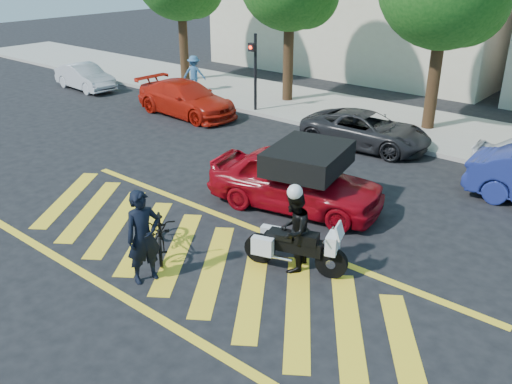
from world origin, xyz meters
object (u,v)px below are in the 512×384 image
Objects in this scene: officer_bike at (143,237)px; bicycle at (160,231)px; police_motorcycle at (294,246)px; officer_moto at (294,231)px; parked_left at (186,99)px; red_convertible at (296,180)px; parked_far_left at (85,77)px; parked_mid_left at (366,130)px.

bicycle is (-0.65, 0.95, -0.48)m from officer_bike.
police_motorcycle is 1.23× the size of officer_moto.
parked_left reaches higher than bicycle.
police_motorcycle is 0.48× the size of red_convertible.
police_motorcycle is (2.05, 2.23, -0.44)m from officer_bike.
parked_far_left is (-17.35, 6.76, 0.07)m from police_motorcycle.
red_convertible is 1.24× the size of parked_far_left.
officer_bike is at bearing -116.64° from parked_far_left.
officer_moto is 0.39× the size of red_convertible.
parked_far_left reaches higher than bicycle.
bicycle is 2.99m from police_motorcycle.
red_convertible reaches higher than bicycle.
parked_mid_left is (-2.72, 7.88, 0.07)m from police_motorcycle.
bicycle is 0.40× the size of parked_left.
police_motorcycle is 0.46× the size of parked_left.
parked_left reaches higher than parked_far_left.
parked_far_left is at bearing 75.47° from officer_bike.
parked_left is at bearing -140.77° from officer_moto.
officer_bike reaches higher than red_convertible.
parked_far_left is at bearing 88.51° from parked_mid_left.
parked_mid_left is at bearing 19.71° from officer_bike.
police_motorcycle is at bearing -166.81° from parked_mid_left.
red_convertible is at bearing -162.50° from officer_moto.
officer_bike reaches higher than parked_mid_left.
officer_bike is at bearing -59.81° from officer_moto.
officer_moto is at bearing -26.39° from officer_bike.
officer_moto is (2.03, 2.24, -0.10)m from officer_bike.
parked_left is (-8.26, 8.99, -0.30)m from officer_bike.
red_convertible is at bearing 25.29° from bicycle.
officer_bike is 4.70m from red_convertible.
police_motorcycle is at bearing 39.45° from officer_moto.
officer_bike is 1.04× the size of bicycle.
parked_left is 1.08× the size of parked_mid_left.
officer_bike is 1.11× the size of officer_moto.
parked_far_left is at bearing 141.20° from police_motorcycle.
parked_left is at bearing 92.53° from parked_mid_left.
parked_far_left is at bearing 92.06° from parked_left.
red_convertible is at bearing -101.60° from parked_far_left.
red_convertible is (0.96, 3.74, 0.28)m from bicycle.
police_motorcycle is 0.50× the size of parked_mid_left.
officer_moto is at bearing 129.45° from police_motorcycle.
officer_bike is 0.43× the size of red_convertible.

